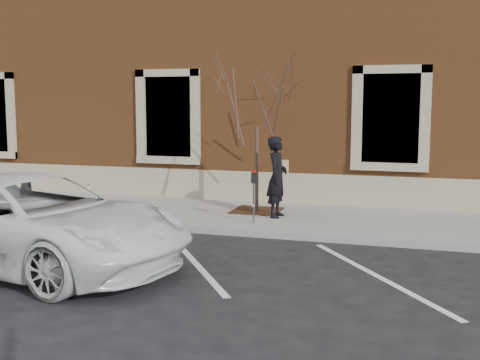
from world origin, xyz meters
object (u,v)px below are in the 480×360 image
(parking_meter, at_px, (254,187))
(white_truck, at_px, (30,221))
(sapling, at_px, (257,103))
(man, at_px, (277,177))

(parking_meter, distance_m, white_truck, 4.90)
(sapling, distance_m, white_truck, 6.33)
(man, height_order, parking_meter, man)
(parking_meter, xyz_separation_m, sapling, (-0.35, 1.46, 1.81))
(man, height_order, white_truck, man)
(man, relative_size, sapling, 0.50)
(man, bearing_deg, white_truck, 150.21)
(parking_meter, height_order, sapling, sapling)
(sapling, height_order, white_truck, sapling)
(man, relative_size, parking_meter, 1.59)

